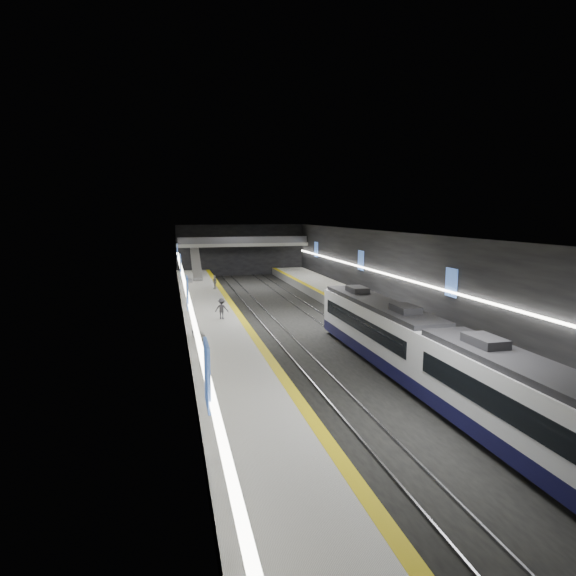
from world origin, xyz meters
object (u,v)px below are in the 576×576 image
object	(u,v)px
passenger_left_a	(215,282)
passenger_left_b	(222,309)
bench_left_near	(198,335)
escalator	(196,264)
bench_right_far	(367,293)
passenger_right_a	(400,314)
train	(438,359)
bench_left_far	(188,280)
bench_right_near	(433,322)

from	to	relation	value
passenger_left_a	passenger_left_b	size ratio (longest dim) A/B	0.93
passenger_left_a	passenger_left_b	world-z (taller)	passenger_left_b
bench_left_near	passenger_left_a	size ratio (longest dim) A/B	1.17
escalator	bench_right_far	distance (m)	25.47
passenger_right_a	passenger_left_b	world-z (taller)	passenger_left_b
escalator	passenger_left_b	distance (m)	26.98
bench_left_near	passenger_left_a	distance (m)	22.49
escalator	train	bearing A→B (deg)	-77.36
bench_right_far	passenger_right_a	world-z (taller)	passenger_right_a
bench_left_far	passenger_right_a	distance (m)	32.33
train	bench_left_near	xyz separation A→B (m)	(-11.73, 11.75, -0.96)
train	escalator	size ratio (longest dim) A/B	3.76
escalator	passenger_left_a	world-z (taller)	escalator
train	bench_left_far	xyz separation A→B (m)	(-11.33, 40.62, -0.96)
bench_right_near	passenger_left_a	size ratio (longest dim) A/B	1.09
bench_left_near	passenger_left_b	xyz separation A→B (m)	(2.30, 5.90, 0.64)
escalator	bench_left_near	world-z (taller)	escalator
bench_right_near	passenger_right_a	size ratio (longest dim) A/B	1.04
escalator	bench_left_near	bearing A→B (deg)	-93.01
escalator	bench_left_far	world-z (taller)	escalator
escalator	passenger_right_a	size ratio (longest dim) A/B	4.68
passenger_right_a	bench_left_near	bearing A→B (deg)	70.87
passenger_left_b	escalator	bearing A→B (deg)	-69.30
bench_right_far	passenger_right_a	xyz separation A→B (m)	(-2.92, -13.51, 0.61)
bench_right_near	bench_left_near	bearing A→B (deg)	-170.26
bench_right_near	passenger_left_a	world-z (taller)	passenger_left_a
bench_left_far	passenger_left_b	size ratio (longest dim) A/B	1.11
passenger_left_a	bench_left_far	bearing A→B (deg)	178.21
passenger_right_a	train	bearing A→B (deg)	140.77
passenger_left_b	bench_left_near	bearing A→B (deg)	88.17
escalator	bench_right_near	size ratio (longest dim) A/B	4.50
bench_right_far	passenger_right_a	distance (m)	13.83
bench_left_near	passenger_right_a	xyz separation A→B (m)	(15.81, 0.45, 0.62)
bench_left_near	passenger_right_a	distance (m)	15.82
train	bench_right_far	size ratio (longest dim) A/B	15.20
bench_left_near	train	bearing A→B (deg)	-53.23
bench_right_near	bench_right_far	bearing A→B (deg)	98.48
bench_left_near	bench_right_far	xyz separation A→B (m)	(18.73, 13.96, 0.01)
passenger_right_a	bench_right_near	bearing A→B (deg)	-119.86
escalator	passenger_right_a	world-z (taller)	escalator
passenger_right_a	escalator	bearing A→B (deg)	2.72
bench_right_far	passenger_left_a	world-z (taller)	passenger_left_a
bench_left_far	bench_right_near	world-z (taller)	bench_left_far
passenger_right_a	passenger_left_b	size ratio (longest dim) A/B	0.98
passenger_right_a	passenger_left_b	xyz separation A→B (m)	(-13.50, 5.45, 0.02)
bench_left_far	bench_right_far	bearing A→B (deg)	-55.65
bench_left_far	passenger_left_b	distance (m)	23.06
passenger_left_a	bench_right_far	bearing A→B (deg)	36.97
passenger_left_a	passenger_left_b	bearing A→B (deg)	-28.11
bench_left_near	passenger_right_a	world-z (taller)	passenger_right_a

